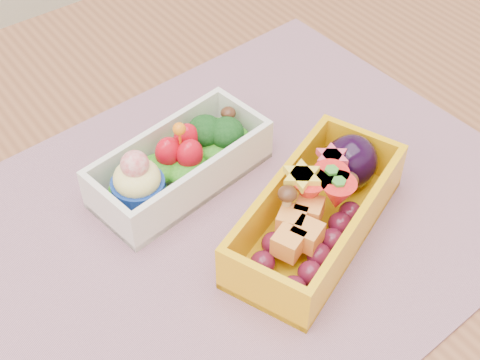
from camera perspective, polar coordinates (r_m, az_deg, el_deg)
table at (r=0.71m, az=0.34°, el=-7.42°), size 1.20×0.80×0.75m
placemat at (r=0.62m, az=-0.29°, el=-3.05°), size 0.54×0.43×0.00m
bento_white at (r=0.63m, az=-5.01°, el=1.34°), size 0.18×0.10×0.07m
bento_yellow at (r=0.59m, az=6.52°, el=-2.41°), size 0.20×0.15×0.06m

